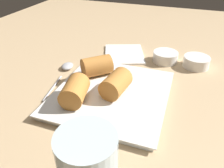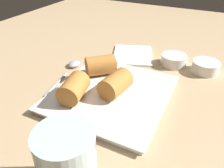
{
  "view_description": "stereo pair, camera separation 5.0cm",
  "coord_description": "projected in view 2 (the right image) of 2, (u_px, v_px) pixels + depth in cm",
  "views": [
    {
      "loc": [
        40.28,
        16.01,
        32.66
      ],
      "look_at": [
        0.95,
        2.13,
        5.5
      ],
      "focal_mm": 35.0,
      "sensor_mm": 36.0,
      "label": 1
    },
    {
      "loc": [
        38.34,
        20.63,
        32.66
      ],
      "look_at": [
        0.95,
        2.13,
        5.5
      ],
      "focal_mm": 35.0,
      "sensor_mm": 36.0,
      "label": 2
    }
  ],
  "objects": [
    {
      "name": "dipping_bowl_far",
      "position": [
        206.0,
        66.0,
        0.61
      ],
      "size": [
        7.36,
        7.36,
        3.14
      ],
      "color": "white",
      "rests_on": "table_surface"
    },
    {
      "name": "roll_back_left",
      "position": [
        117.0,
        83.0,
        0.49
      ],
      "size": [
        8.55,
        6.05,
        5.01
      ],
      "color": "#B77533",
      "rests_on": "serving_plate"
    },
    {
      "name": "table_surface",
      "position": [
        106.0,
        95.0,
        0.54
      ],
      "size": [
        180.0,
        140.0,
        2.0
      ],
      "color": "tan",
      "rests_on": "ground"
    },
    {
      "name": "dipping_bowl_near",
      "position": [
        174.0,
        60.0,
        0.64
      ],
      "size": [
        7.36,
        7.36,
        3.14
      ],
      "color": "white",
      "rests_on": "table_surface"
    },
    {
      "name": "roll_front_right",
      "position": [
        102.0,
        65.0,
        0.56
      ],
      "size": [
        8.7,
        8.8,
        5.01
      ],
      "color": "#B77533",
      "rests_on": "serving_plate"
    },
    {
      "name": "napkin",
      "position": [
        133.0,
        55.0,
        0.7
      ],
      "size": [
        17.49,
        16.22,
        0.6
      ],
      "color": "white",
      "rests_on": "table_surface"
    },
    {
      "name": "roll_front_left",
      "position": [
        75.0,
        87.0,
        0.48
      ],
      "size": [
        8.6,
        6.3,
        5.01
      ],
      "color": "#B77533",
      "rests_on": "serving_plate"
    },
    {
      "name": "serving_plate",
      "position": [
        112.0,
        94.0,
        0.51
      ],
      "size": [
        27.25,
        25.47,
        1.5
      ],
      "color": "silver",
      "rests_on": "table_surface"
    },
    {
      "name": "drinking_glass",
      "position": [
        68.0,
        164.0,
        0.29
      ],
      "size": [
        7.92,
        7.92,
        11.31
      ],
      "color": "silver",
      "rests_on": "table_surface"
    },
    {
      "name": "spoon",
      "position": [
        72.0,
        66.0,
        0.63
      ],
      "size": [
        18.38,
        4.74,
        1.46
      ],
      "color": "#B2B2B7",
      "rests_on": "table_surface"
    }
  ]
}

